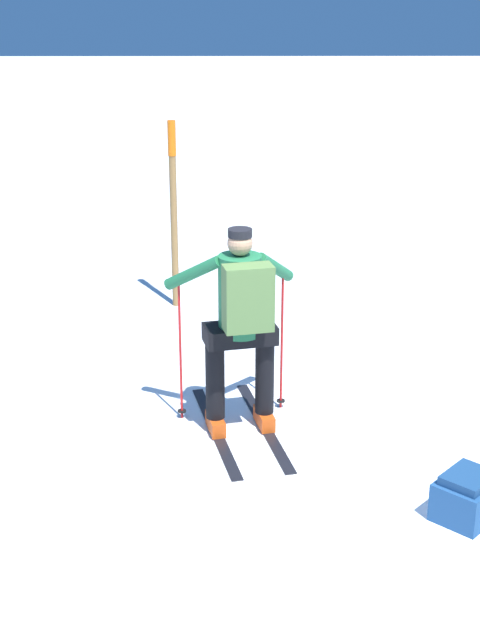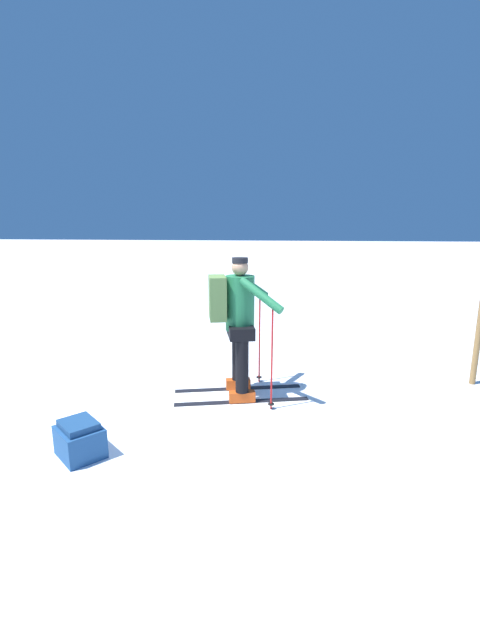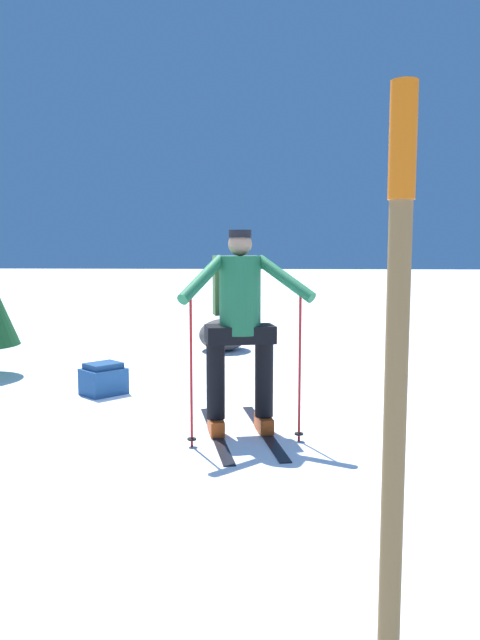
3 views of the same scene
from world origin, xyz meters
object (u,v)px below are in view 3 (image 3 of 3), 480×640
Objects in this scene: dropped_backpack at (104,379)px; trail_marker at (397,352)px; skier at (239,316)px; rock_boulder at (223,335)px.

trail_marker is (-4.22, -2.18, 1.01)m from dropped_backpack.
skier is 1.95× the size of rock_boulder.
rock_boulder is at bearing -19.13° from dropped_backpack.
skier is 3.06m from trail_marker.
dropped_backpack is 0.26× the size of trail_marker.
dropped_backpack is at bearing 27.31° from trail_marker.
trail_marker is 7.26m from rock_boulder.
skier reaches higher than dropped_backpack.
rock_boulder is (2.88, -1.00, 0.08)m from dropped_backpack.
skier is at bearing -129.91° from dropped_backpack.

